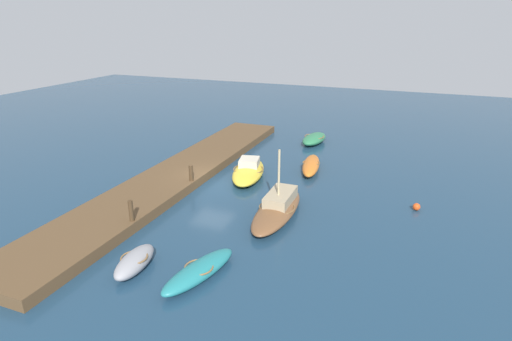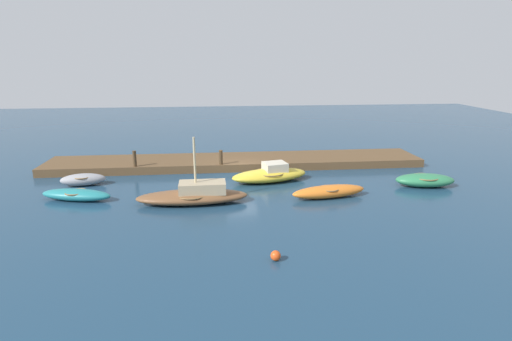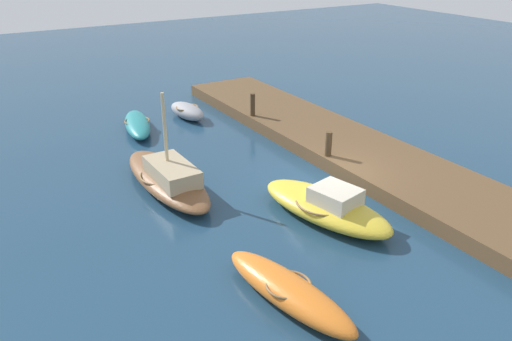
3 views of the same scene
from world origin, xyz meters
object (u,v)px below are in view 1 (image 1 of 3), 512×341
(motorboat_yellow, at_px, (249,171))
(rowboat_teal, at_px, (199,271))
(rowboat_orange, at_px, (311,165))
(rowboat_green, at_px, (314,139))
(mooring_post_west, at_px, (191,173))
(mooring_post_mid_west, at_px, (131,211))
(marker_buoy, at_px, (416,207))
(dinghy_grey, at_px, (135,261))
(sailboat_brown, at_px, (278,208))

(motorboat_yellow, bearing_deg, rowboat_teal, -0.32)
(motorboat_yellow, distance_m, rowboat_orange, 4.56)
(rowboat_orange, relative_size, rowboat_green, 1.21)
(rowboat_orange, relative_size, mooring_post_west, 4.52)
(mooring_post_mid_west, relative_size, marker_buoy, 2.67)
(mooring_post_west, bearing_deg, motorboat_yellow, 141.12)
(motorboat_yellow, relative_size, rowboat_green, 1.42)
(mooring_post_mid_west, bearing_deg, mooring_post_west, 180.00)
(dinghy_grey, height_order, rowboat_green, rowboat_green)
(mooring_post_west, relative_size, marker_buoy, 2.44)
(rowboat_orange, xyz_separation_m, marker_buoy, (4.15, 7.09, -0.16))
(rowboat_green, bearing_deg, rowboat_teal, 7.89)
(rowboat_orange, height_order, rowboat_green, rowboat_green)
(mooring_post_west, bearing_deg, marker_buoy, 98.23)
(mooring_post_west, bearing_deg, dinghy_grey, 14.42)
(mooring_post_mid_west, bearing_deg, sailboat_brown, 124.70)
(rowboat_orange, bearing_deg, motorboat_yellow, -59.88)
(rowboat_orange, bearing_deg, rowboat_green, -177.19)
(rowboat_teal, distance_m, mooring_post_mid_west, 5.62)
(rowboat_teal, distance_m, sailboat_brown, 6.72)
(motorboat_yellow, bearing_deg, marker_buoy, 70.49)
(sailboat_brown, bearing_deg, rowboat_green, -174.67)
(sailboat_brown, relative_size, marker_buoy, 14.83)
(rowboat_green, height_order, mooring_post_west, mooring_post_west)
(mooring_post_west, bearing_deg, mooring_post_mid_west, 0.00)
(mooring_post_west, xyz_separation_m, marker_buoy, (-1.90, 13.13, -0.86))
(rowboat_teal, bearing_deg, marker_buoy, 155.14)
(motorboat_yellow, bearing_deg, rowboat_green, 154.72)
(sailboat_brown, height_order, mooring_post_mid_west, sailboat_brown)
(rowboat_green, bearing_deg, mooring_post_mid_west, -7.35)
(rowboat_orange, height_order, mooring_post_mid_west, mooring_post_mid_west)
(rowboat_green, bearing_deg, motorboat_yellow, -5.75)
(dinghy_grey, distance_m, mooring_post_mid_west, 3.66)
(sailboat_brown, height_order, mooring_post_west, sailboat_brown)
(mooring_post_mid_west, distance_m, marker_buoy, 15.28)
(dinghy_grey, distance_m, sailboat_brown, 8.12)
(rowboat_orange, height_order, marker_buoy, rowboat_orange)
(dinghy_grey, bearing_deg, rowboat_teal, 92.75)
(motorboat_yellow, relative_size, mooring_post_mid_west, 4.87)
(dinghy_grey, xyz_separation_m, motorboat_yellow, (-11.81, 0.29, 0.08))
(sailboat_brown, bearing_deg, motorboat_yellow, -143.24)
(rowboat_teal, bearing_deg, sailboat_brown, -175.96)
(motorboat_yellow, xyz_separation_m, mooring_post_mid_west, (9.00, -2.53, 0.65))
(rowboat_teal, xyz_separation_m, marker_buoy, (-10.10, 8.08, -0.12))
(motorboat_yellow, height_order, sailboat_brown, sailboat_brown)
(dinghy_grey, xyz_separation_m, rowboat_green, (-21.26, 2.38, 0.02))
(rowboat_teal, height_order, motorboat_yellow, motorboat_yellow)
(mooring_post_west, bearing_deg, rowboat_green, 159.89)
(dinghy_grey, bearing_deg, sailboat_brown, 144.05)
(dinghy_grey, bearing_deg, mooring_post_west, -172.39)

